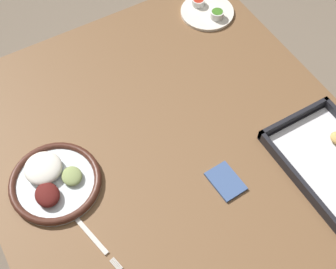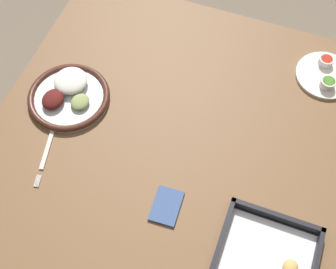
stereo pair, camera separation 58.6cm
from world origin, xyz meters
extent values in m
plane|color=#7A6B59|center=(0.00, 0.00, 0.00)|extent=(8.00, 8.00, 0.00)
cube|color=brown|center=(0.00, 0.00, 0.70)|extent=(1.10, 1.02, 0.03)
cylinder|color=brown|center=(-0.50, 0.46, 0.34)|extent=(0.06, 0.06, 0.68)
cylinder|color=silver|center=(-0.04, -0.33, 0.72)|extent=(0.24, 0.24, 0.01)
torus|color=#472319|center=(-0.04, -0.33, 0.73)|extent=(0.24, 0.24, 0.02)
ellipsoid|color=white|center=(-0.09, -0.34, 0.74)|extent=(0.10, 0.10, 0.04)
ellipsoid|color=#511614|center=(-0.01, -0.36, 0.74)|extent=(0.07, 0.06, 0.03)
ellipsoid|color=#8C9E5B|center=(-0.03, -0.28, 0.74)|extent=(0.06, 0.05, 0.02)
cube|color=silver|center=(0.11, -0.31, 0.72)|extent=(0.17, 0.05, 0.00)
cylinder|color=silver|center=(0.23, -0.29, 0.72)|extent=(0.03, 0.01, 0.00)
cylinder|color=silver|center=(0.23, -0.29, 0.72)|extent=(0.03, 0.01, 0.00)
cylinder|color=silver|center=(0.23, -0.28, 0.72)|extent=(0.03, 0.01, 0.00)
cylinder|color=silver|center=(0.23, -0.28, 0.72)|extent=(0.03, 0.01, 0.00)
cylinder|color=white|center=(-0.39, 0.38, 0.72)|extent=(0.18, 0.18, 0.01)
cylinder|color=silver|center=(-0.43, 0.37, 0.73)|extent=(0.04, 0.04, 0.02)
cylinder|color=#B22819|center=(-0.43, 0.37, 0.74)|extent=(0.04, 0.04, 0.01)
cylinder|color=silver|center=(-0.35, 0.39, 0.74)|extent=(0.05, 0.05, 0.03)
cylinder|color=#51992D|center=(-0.35, 0.39, 0.75)|extent=(0.04, 0.04, 0.01)
cube|color=black|center=(0.31, 0.23, 0.73)|extent=(0.42, 0.01, 0.03)
cube|color=black|center=(0.11, 0.34, 0.73)|extent=(0.01, 0.24, 0.03)
cube|color=#3F598C|center=(0.18, 0.07, 0.72)|extent=(0.10, 0.08, 0.01)
camera|label=1|loc=(0.60, -0.36, 1.82)|focal=50.00mm
camera|label=2|loc=(0.61, 0.23, 1.87)|focal=50.00mm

